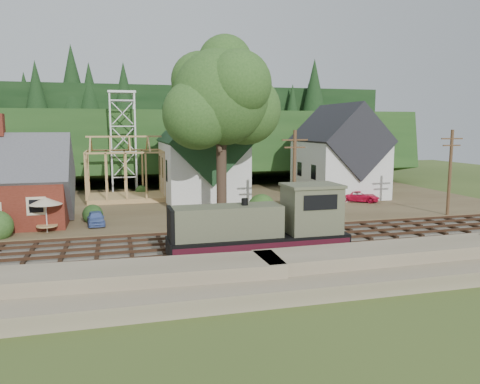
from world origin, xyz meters
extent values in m
plane|color=#384C1E|center=(0.00, 0.00, 0.00)|extent=(140.00, 140.00, 0.00)
cube|color=#7F7259|center=(0.00, -8.50, 0.00)|extent=(64.00, 5.00, 1.60)
cube|color=#726B5B|center=(0.00, 0.00, 0.08)|extent=(64.00, 11.00, 0.16)
cube|color=brown|center=(0.00, 18.00, 0.15)|extent=(64.00, 26.00, 0.30)
cube|color=#1E3F19|center=(0.00, 42.00, 0.00)|extent=(70.00, 28.96, 12.74)
cube|color=black|center=(0.00, 58.00, 0.00)|extent=(80.00, 20.00, 12.00)
cube|color=#551E13|center=(-16.00, 11.00, 2.20)|extent=(10.00, 7.00, 3.80)
cube|color=#4C4C51|center=(-16.00, 11.00, 4.10)|extent=(10.80, 7.41, 7.41)
cube|color=silver|center=(2.00, 20.00, 3.50)|extent=(8.00, 12.00, 6.40)
cube|color=#163219|center=(2.00, 20.00, 6.70)|extent=(8.40, 12.96, 8.40)
cube|color=silver|center=(2.00, 14.00, 8.70)|extent=(2.40, 2.40, 4.00)
cone|color=#163219|center=(2.00, 14.00, 12.00)|extent=(5.37, 5.37, 2.60)
cube|color=silver|center=(18.00, 19.00, 3.50)|extent=(8.00, 10.00, 6.40)
cube|color=black|center=(18.00, 19.00, 6.70)|extent=(8.40, 10.80, 8.40)
cube|color=tan|center=(-6.00, 22.00, 0.55)|extent=(8.00, 6.00, 0.50)
cube|color=tan|center=(-6.00, 22.00, 7.20)|extent=(8.00, 0.18, 0.18)
cube|color=silver|center=(-7.40, 26.60, 6.30)|extent=(0.18, 0.18, 12.00)
cube|color=silver|center=(-4.60, 26.60, 6.30)|extent=(0.18, 0.18, 12.00)
cube|color=silver|center=(-7.40, 29.40, 6.30)|extent=(0.18, 0.18, 12.00)
cube|color=silver|center=(-4.60, 29.40, 6.30)|extent=(0.18, 0.18, 12.00)
cube|color=silver|center=(-6.00, 28.00, 12.30)|extent=(3.20, 3.20, 0.25)
cylinder|color=#38281E|center=(2.00, 10.00, 4.30)|extent=(0.90, 0.90, 8.00)
sphere|color=#2B501E|center=(2.00, 10.00, 10.80)|extent=(8.40, 8.40, 8.40)
sphere|color=#2B501E|center=(4.50, 11.00, 9.80)|extent=(6.40, 6.40, 6.40)
sphere|color=#2B501E|center=(-0.20, 9.20, 9.30)|extent=(6.00, 6.00, 6.00)
cylinder|color=#4C331E|center=(7.00, 5.20, 4.00)|extent=(0.28, 0.28, 8.00)
cube|color=#4C331E|center=(7.00, 5.20, 7.20)|extent=(2.20, 0.12, 0.12)
cube|color=#4C331E|center=(7.00, 5.20, 6.60)|extent=(1.80, 0.12, 0.12)
cylinder|color=#4C331E|center=(22.00, 5.20, 4.00)|extent=(0.28, 0.28, 8.00)
cube|color=#4C331E|center=(22.00, 5.20, 7.20)|extent=(2.20, 0.12, 0.12)
cube|color=#4C331E|center=(22.00, 5.20, 6.60)|extent=(1.80, 0.12, 0.12)
cube|color=black|center=(1.40, -3.00, 0.32)|extent=(11.16, 2.32, 0.33)
cube|color=black|center=(1.40, -3.00, 1.02)|extent=(11.16, 2.70, 1.02)
cube|color=#51553E|center=(-0.64, -3.00, 2.51)|extent=(6.69, 2.14, 1.95)
cube|color=#51553E|center=(4.94, -3.00, 3.02)|extent=(3.35, 2.60, 2.98)
cube|color=#51553E|center=(4.94, -3.00, 4.55)|extent=(3.53, 2.79, 0.19)
cube|color=black|center=(4.94, -4.32, 3.67)|extent=(2.23, 0.06, 0.93)
cube|color=#3C0D18|center=(1.40, -4.37, 1.02)|extent=(11.16, 0.04, 0.65)
cube|color=#3C0D18|center=(1.40, -1.63, 1.02)|extent=(11.16, 0.04, 0.65)
cylinder|color=black|center=(0.47, -3.00, 3.58)|extent=(0.41, 0.41, 0.65)
imported|color=#5C7BC6|center=(-8.77, 8.93, 0.87)|extent=(1.59, 3.43, 1.14)
imported|color=red|center=(18.02, 14.06, 0.88)|extent=(4.57, 3.86, 1.16)
cylinder|color=silver|center=(-12.28, 7.17, 1.51)|extent=(0.11, 0.11, 2.42)
cylinder|color=tan|center=(-12.28, 7.17, 0.79)|extent=(1.54, 1.54, 0.09)
cone|color=beige|center=(-12.28, 7.17, 2.72)|extent=(2.42, 2.42, 0.55)
camera|label=1|loc=(-7.23, -30.27, 8.28)|focal=35.00mm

